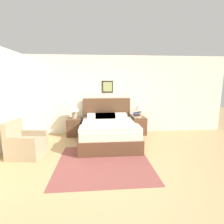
{
  "coord_description": "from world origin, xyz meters",
  "views": [
    {
      "loc": [
        -0.46,
        -3.09,
        1.78
      ],
      "look_at": [
        -0.06,
        1.55,
        0.94
      ],
      "focal_mm": 28.0,
      "sensor_mm": 36.0,
      "label": 1
    }
  ],
  "objects_px": {
    "armchair": "(25,144)",
    "table_lamp_near_window": "(74,109)",
    "nightstand_by_door": "(139,126)",
    "bed": "(108,131)",
    "nightstand_near_window": "(74,127)",
    "table_lamp_by_door": "(140,108)"
  },
  "relations": [
    {
      "from": "armchair",
      "to": "table_lamp_near_window",
      "type": "xyz_separation_m",
      "value": [
        0.97,
        1.51,
        0.61
      ]
    },
    {
      "from": "armchair",
      "to": "table_lamp_near_window",
      "type": "relative_size",
      "value": 1.81
    },
    {
      "from": "armchair",
      "to": "nightstand_by_door",
      "type": "distance_m",
      "value": 3.46
    },
    {
      "from": "nightstand_by_door",
      "to": "table_lamp_near_window",
      "type": "relative_size",
      "value": 1.19
    },
    {
      "from": "bed",
      "to": "armchair",
      "type": "distance_m",
      "value": 2.18
    },
    {
      "from": "nightstand_near_window",
      "to": "armchair",
      "type": "bearing_deg",
      "value": -122.46
    },
    {
      "from": "nightstand_near_window",
      "to": "nightstand_by_door",
      "type": "relative_size",
      "value": 1.0
    },
    {
      "from": "armchair",
      "to": "nightstand_near_window",
      "type": "relative_size",
      "value": 1.52
    },
    {
      "from": "bed",
      "to": "nightstand_by_door",
      "type": "distance_m",
      "value": 1.3
    },
    {
      "from": "nightstand_near_window",
      "to": "nightstand_by_door",
      "type": "bearing_deg",
      "value": 0.0
    },
    {
      "from": "nightstand_near_window",
      "to": "bed",
      "type": "bearing_deg",
      "value": -33.8
    },
    {
      "from": "bed",
      "to": "nightstand_by_door",
      "type": "relative_size",
      "value": 3.49
    },
    {
      "from": "nightstand_by_door",
      "to": "table_lamp_by_door",
      "type": "height_order",
      "value": "table_lamp_by_door"
    },
    {
      "from": "bed",
      "to": "table_lamp_near_window",
      "type": "xyz_separation_m",
      "value": [
        -1.06,
        0.71,
        0.57
      ]
    },
    {
      "from": "bed",
      "to": "nightstand_near_window",
      "type": "distance_m",
      "value": 1.29
    },
    {
      "from": "bed",
      "to": "armchair",
      "type": "height_order",
      "value": "bed"
    },
    {
      "from": "nightstand_near_window",
      "to": "table_lamp_near_window",
      "type": "distance_m",
      "value": 0.61
    },
    {
      "from": "armchair",
      "to": "nightstand_by_door",
      "type": "relative_size",
      "value": 1.52
    },
    {
      "from": "nightstand_by_door",
      "to": "table_lamp_near_window",
      "type": "bearing_deg",
      "value": -179.83
    },
    {
      "from": "nightstand_near_window",
      "to": "table_lamp_by_door",
      "type": "relative_size",
      "value": 1.19
    },
    {
      "from": "nightstand_near_window",
      "to": "table_lamp_by_door",
      "type": "distance_m",
      "value": 2.25
    },
    {
      "from": "armchair",
      "to": "nightstand_by_door",
      "type": "height_order",
      "value": "armchair"
    }
  ]
}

